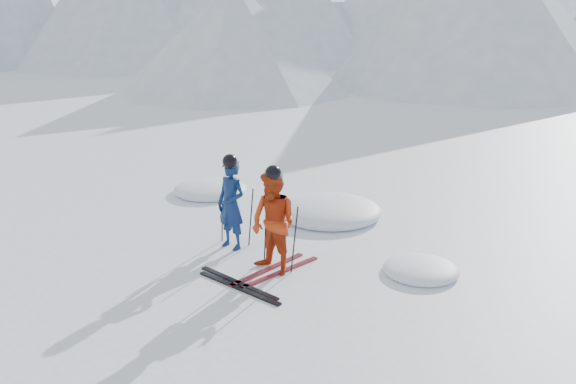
% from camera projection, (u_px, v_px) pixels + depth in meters
% --- Properties ---
extents(ground, '(160.00, 160.00, 0.00)m').
position_uv_depth(ground, '(359.00, 280.00, 9.64)').
color(ground, white).
rests_on(ground, ground).
extents(skier_blue, '(0.65, 0.49, 1.61)m').
position_uv_depth(skier_blue, '(231.00, 205.00, 10.72)').
color(skier_blue, '#0D2251').
rests_on(skier_blue, ground).
extents(skier_red, '(0.95, 0.82, 1.68)m').
position_uv_depth(skier_red, '(274.00, 223.00, 9.70)').
color(skier_red, '#B8330E').
rests_on(skier_red, ground).
extents(pole_blue_left, '(0.11, 0.08, 1.07)m').
position_uv_depth(pole_blue_left, '(222.00, 214.00, 11.06)').
color(pole_blue_left, black).
rests_on(pole_blue_left, ground).
extents(pole_blue_right, '(0.11, 0.07, 1.07)m').
position_uv_depth(pole_blue_right, '(251.00, 217.00, 10.89)').
color(pole_blue_right, black).
rests_on(pole_blue_right, ground).
extents(pole_red_left, '(0.11, 0.09, 1.12)m').
position_uv_depth(pole_red_left, '(265.00, 232.00, 10.12)').
color(pole_red_left, black).
rests_on(pole_red_left, ground).
extents(pole_red_right, '(0.11, 0.08, 1.12)m').
position_uv_depth(pole_red_right, '(294.00, 240.00, 9.77)').
color(pole_red_right, black).
rests_on(pole_red_right, ground).
extents(ski_worn_left, '(0.46, 1.68, 0.03)m').
position_uv_depth(ski_worn_left, '(268.00, 269.00, 9.99)').
color(ski_worn_left, black).
rests_on(ski_worn_left, ground).
extents(ski_worn_right, '(0.58, 1.65, 0.03)m').
position_uv_depth(ski_worn_right, '(280.00, 272.00, 9.88)').
color(ski_worn_right, black).
rests_on(ski_worn_right, ground).
extents(ski_loose_a, '(1.67, 0.52, 0.03)m').
position_uv_depth(ski_loose_a, '(238.00, 283.00, 9.50)').
color(ski_loose_a, black).
rests_on(ski_loose_a, ground).
extents(ski_loose_b, '(1.68, 0.46, 0.03)m').
position_uv_depth(ski_loose_b, '(239.00, 288.00, 9.33)').
color(ski_loose_b, black).
rests_on(ski_loose_b, ground).
extents(snow_lumps, '(7.09, 3.60, 0.48)m').
position_uv_depth(snow_lumps, '(299.00, 213.00, 12.77)').
color(snow_lumps, white).
rests_on(snow_lumps, ground).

